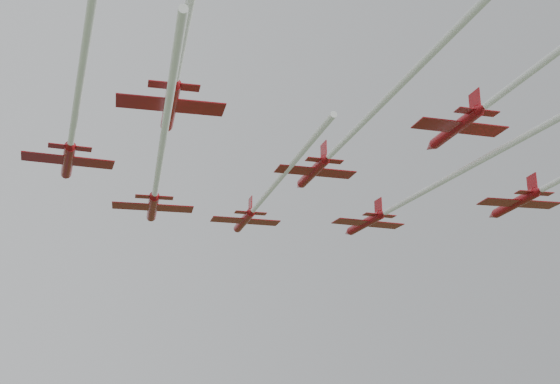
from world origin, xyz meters
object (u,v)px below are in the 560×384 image
jet_row3_right (554,183)px  jet_row4_right (536,67)px  jet_lead (258,204)px  jet_row4_left (181,47)px  jet_row2_right (398,205)px  jet_row2_left (157,179)px  jet_row3_left (76,106)px  jet_row3_mid (356,129)px

jet_row3_right → jet_row4_right: 24.30m
jet_row4_right → jet_lead: bearing=107.9°
jet_lead → jet_row4_left: bearing=-111.7°
jet_row3_right → jet_lead: bearing=144.9°
jet_row3_right → jet_row4_left: jet_row4_left is taller
jet_row3_right → jet_row2_right: bearing=144.0°
jet_lead → jet_row3_right: size_ratio=1.05×
jet_row2_left → jet_row4_left: (-7.63, -23.08, 2.94)m
jet_row3_left → jet_row3_mid: size_ratio=1.08×
jet_row3_right → jet_row4_right: bearing=-124.6°
jet_row3_left → jet_row4_right: (30.78, -23.53, 1.80)m
jet_row2_left → jet_row3_mid: 22.85m
jet_lead → jet_row4_left: size_ratio=0.87×
jet_lead → jet_row4_right: bearing=-71.8°
jet_row3_right → jet_row4_right: (-19.74, -13.91, 2.69)m
jet_row3_mid → jet_row4_right: jet_row4_right is taller
jet_row3_mid → jet_lead: bearing=96.1°
jet_row4_left → jet_row2_right: bearing=43.4°
jet_lead → jet_row3_left: (-29.87, -20.24, -0.86)m
jet_row3_mid → jet_row3_right: (25.55, -2.58, -1.80)m
jet_lead → jet_row4_left: 40.20m
jet_row3_mid → jet_row3_right: size_ratio=1.29×
jet_lead → jet_row2_right: bearing=-37.5°
jet_lead → jet_row2_right: jet_lead is taller
jet_lead → jet_row3_left: size_ratio=0.75×
jet_lead → jet_row4_right: 43.79m
jet_row4_right → jet_row3_right: bearing=51.9°
jet_row3_left → jet_row3_mid: 25.96m
jet_lead → jet_row3_right: 36.34m
jet_row2_left → jet_row2_right: bearing=6.1°
jet_row2_left → jet_row4_right: 40.05m
jet_row3_left → jet_row4_left: size_ratio=1.16×
jet_lead → jet_row4_left: (-25.11, -31.38, 0.99)m
jet_row2_left → jet_row3_mid: jet_row3_mid is taller
jet_lead → jet_row3_mid: bearing=-83.2°
jet_lead → jet_row3_mid: size_ratio=0.81×
jet_row3_left → jet_row3_right: 51.44m
jet_row2_right → jet_row3_left: 40.99m
jet_row2_right → jet_row3_left: (-40.64, -5.14, 1.39)m
jet_row2_left → jet_lead: bearing=45.1°
jet_row2_right → jet_row4_left: bearing=-143.0°
jet_row3_mid → jet_row4_right: size_ratio=0.99×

